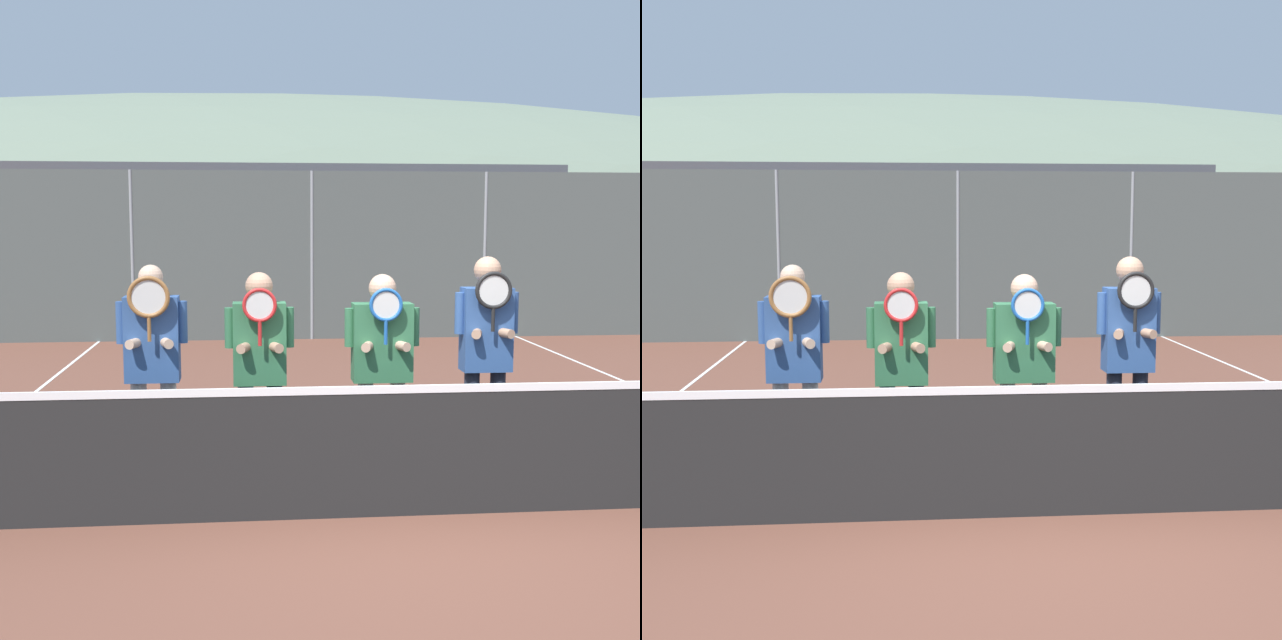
% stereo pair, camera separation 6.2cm
% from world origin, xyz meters
% --- Properties ---
extents(ground_plane, '(120.00, 120.00, 0.00)m').
position_xyz_m(ground_plane, '(0.00, 0.00, 0.00)').
color(ground_plane, brown).
extents(hill_distant, '(108.72, 60.40, 21.14)m').
position_xyz_m(hill_distant, '(0.00, 54.01, 0.00)').
color(hill_distant, slate).
rests_on(hill_distant, ground_plane).
extents(clubhouse_building, '(15.72, 5.50, 3.63)m').
position_xyz_m(clubhouse_building, '(-0.94, 17.06, 1.84)').
color(clubhouse_building, beige).
rests_on(clubhouse_building, ground_plane).
extents(fence_back, '(19.66, 0.06, 3.10)m').
position_xyz_m(fence_back, '(0.00, 9.20, 1.55)').
color(fence_back, gray).
rests_on(fence_back, ground_plane).
extents(tennis_net, '(10.51, 0.09, 1.07)m').
position_xyz_m(tennis_net, '(0.00, 0.00, 0.50)').
color(tennis_net, gray).
rests_on(tennis_net, ground_plane).
extents(player_leftmost, '(0.57, 0.34, 1.81)m').
position_xyz_m(player_leftmost, '(-1.97, 0.87, 1.06)').
color(player_leftmost, white).
rests_on(player_leftmost, ground_plane).
extents(player_center_left, '(0.56, 0.34, 1.75)m').
position_xyz_m(player_center_left, '(-1.11, 0.83, 1.04)').
color(player_center_left, '#232838').
rests_on(player_center_left, ground_plane).
extents(player_center_right, '(0.63, 0.34, 1.72)m').
position_xyz_m(player_center_right, '(-0.09, 0.93, 1.04)').
color(player_center_right, white).
rests_on(player_center_right, ground_plane).
extents(player_rightmost, '(0.55, 0.34, 1.86)m').
position_xyz_m(player_rightmost, '(0.81, 0.95, 1.11)').
color(player_rightmost, '#232838').
rests_on(player_rightmost, ground_plane).
extents(car_far_left, '(4.77, 2.08, 1.88)m').
position_xyz_m(car_far_left, '(-4.59, 12.46, 0.95)').
color(car_far_left, maroon).
rests_on(car_far_left, ground_plane).
extents(car_left_of_center, '(4.13, 2.01, 1.77)m').
position_xyz_m(car_left_of_center, '(0.53, 12.49, 0.90)').
color(car_left_of_center, silver).
rests_on(car_left_of_center, ground_plane).
extents(car_center, '(4.47, 1.99, 1.80)m').
position_xyz_m(car_center, '(5.50, 12.52, 0.92)').
color(car_center, black).
rests_on(car_center, ground_plane).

